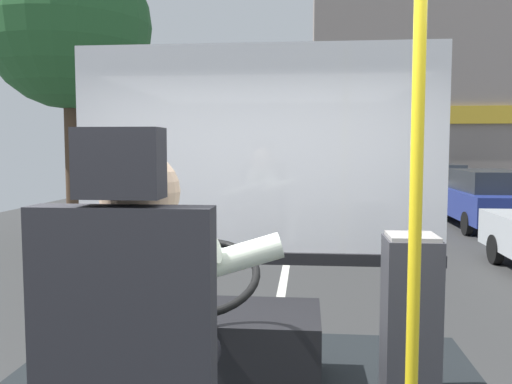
# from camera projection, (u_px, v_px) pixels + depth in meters

# --- Properties ---
(ground) EXTENTS (18.00, 44.00, 0.06)m
(ground) POSITION_uv_depth(u_px,v_px,m) (290.00, 246.00, 10.89)
(ground) COLOR #343434
(bus_driver) EXTENTS (0.81, 0.55, 0.80)m
(bus_driver) POSITION_uv_depth(u_px,v_px,m) (148.00, 317.00, 1.62)
(bus_driver) COLOR black
(bus_driver) RESTS_ON driver_seat
(steering_console) EXTENTS (1.10, 0.99, 0.83)m
(steering_console) POSITION_uv_depth(u_px,v_px,m) (215.00, 344.00, 2.83)
(steering_console) COLOR black
(steering_console) RESTS_ON bus_floor
(handrail_pole) EXTENTS (0.04, 0.04, 2.22)m
(handrail_pole) POSITION_uv_depth(u_px,v_px,m) (416.00, 191.00, 1.83)
(handrail_pole) COLOR yellow
(handrail_pole) RESTS_ON bus_floor
(fare_box) EXTENTS (0.26, 0.28, 0.83)m
(fare_box) POSITION_uv_depth(u_px,v_px,m) (410.00, 317.00, 2.68)
(fare_box) COLOR #333338
(fare_box) RESTS_ON bus_floor
(windshield_panel) EXTENTS (2.50, 0.08, 1.48)m
(windshield_panel) POSITION_uv_depth(u_px,v_px,m) (257.00, 179.00, 3.62)
(windshield_panel) COLOR silver
(street_tree) EXTENTS (3.22, 3.22, 5.95)m
(street_tree) POSITION_uv_depth(u_px,v_px,m) (68.00, 26.00, 10.43)
(street_tree) COLOR #4C3828
(street_tree) RESTS_ON ground
(shop_building) EXTENTS (9.17, 5.44, 8.06)m
(shop_building) POSITION_uv_depth(u_px,v_px,m) (432.00, 95.00, 20.83)
(shop_building) COLOR gray
(shop_building) RESTS_ON ground
(parked_car_blue) EXTENTS (1.76, 4.41, 1.42)m
(parked_car_blue) POSITION_uv_depth(u_px,v_px,m) (486.00, 198.00, 13.26)
(parked_car_blue) COLOR navy
(parked_car_blue) RESTS_ON ground
(parked_car_white) EXTENTS (2.00, 4.39, 1.44)m
(parked_car_white) POSITION_uv_depth(u_px,v_px,m) (430.00, 185.00, 17.79)
(parked_car_white) COLOR silver
(parked_car_white) RESTS_ON ground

